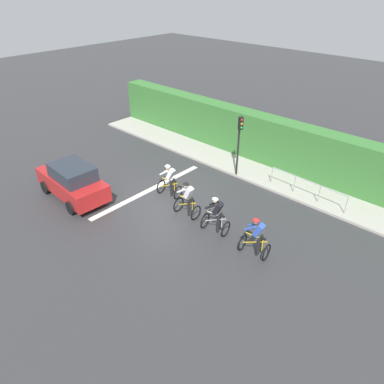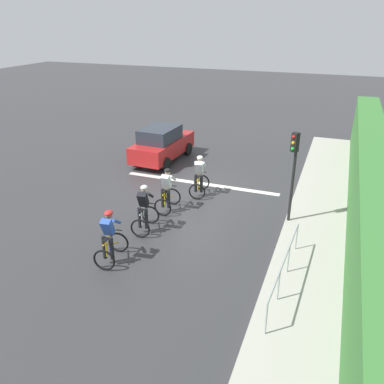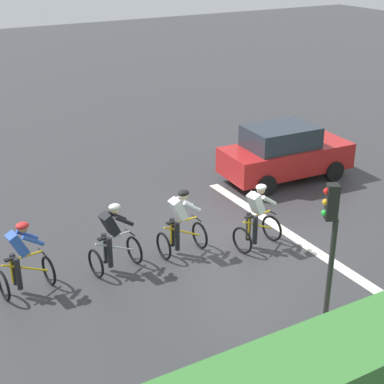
{
  "view_description": "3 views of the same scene",
  "coord_description": "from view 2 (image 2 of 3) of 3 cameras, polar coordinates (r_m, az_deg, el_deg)",
  "views": [
    {
      "loc": [
        10.0,
        11.06,
        9.35
      ],
      "look_at": [
        0.11,
        1.95,
        1.2
      ],
      "focal_mm": 33.86,
      "sensor_mm": 36.0,
      "label": 1
    },
    {
      "loc": [
        -5.38,
        14.12,
        6.79
      ],
      "look_at": [
        -0.85,
        2.16,
        1.07
      ],
      "focal_mm": 37.05,
      "sensor_mm": 36.0,
      "label": 2
    },
    {
      "loc": [
        -10.7,
        7.79,
        7.14
      ],
      "look_at": [
        0.94,
        1.14,
        1.23
      ],
      "focal_mm": 54.84,
      "sensor_mm": 36.0,
      "label": 3
    }
  ],
  "objects": [
    {
      "name": "ground_plane",
      "position": [
        16.57,
        -0.09,
        -0.11
      ],
      "size": [
        80.0,
        80.0,
        0.0
      ],
      "primitive_type": "plane",
      "color": "#333335"
    },
    {
      "name": "sidewalk_kerb",
      "position": [
        13.86,
        18.52,
        -6.35
      ],
      "size": [
        2.8,
        24.09,
        0.12
      ],
      "primitive_type": "cube",
      "color": "#ADA89E",
      "rests_on": "ground"
    },
    {
      "name": "stone_wall_low",
      "position": [
        13.78,
        22.39,
        -5.95
      ],
      "size": [
        0.44,
        24.09,
        0.64
      ],
      "primitive_type": "cube",
      "color": "gray",
      "rests_on": "ground"
    },
    {
      "name": "hedge_wall",
      "position": [
        13.35,
        24.34,
        -2.32
      ],
      "size": [
        1.1,
        24.09,
        2.68
      ],
      "primitive_type": "cube",
      "color": "#387533",
      "rests_on": "ground"
    },
    {
      "name": "road_marking_stop_line",
      "position": [
        17.5,
        1.17,
        1.26
      ],
      "size": [
        7.0,
        0.3,
        0.01
      ],
      "primitive_type": "cube",
      "color": "silver",
      "rests_on": "ground"
    },
    {
      "name": "cyclist_lead",
      "position": [
        11.96,
        -11.77,
        -6.55
      ],
      "size": [
        0.81,
        1.15,
        1.66
      ],
      "color": "black",
      "rests_on": "ground"
    },
    {
      "name": "cyclist_second",
      "position": [
        13.44,
        -6.88,
        -2.58
      ],
      "size": [
        0.82,
        1.16,
        1.66
      ],
      "color": "black",
      "rests_on": "ground"
    },
    {
      "name": "cyclist_mid",
      "position": [
        14.79,
        -3.61,
        0.12
      ],
      "size": [
        0.72,
        1.11,
        1.66
      ],
      "color": "black",
      "rests_on": "ground"
    },
    {
      "name": "cyclist_fourth",
      "position": [
        16.08,
        1.06,
        2.2
      ],
      "size": [
        0.84,
        1.17,
        1.66
      ],
      "color": "black",
      "rests_on": "ground"
    },
    {
      "name": "car_red",
      "position": [
        20.12,
        -4.35,
        6.92
      ],
      "size": [
        2.05,
        4.18,
        1.76
      ],
      "color": "#B21E1E",
      "rests_on": "ground"
    },
    {
      "name": "traffic_light_near_crossing",
      "position": [
        13.67,
        14.39,
        3.79
      ],
      "size": [
        0.27,
        0.29,
        3.34
      ],
      "color": "black",
      "rests_on": "ground"
    },
    {
      "name": "pedestrian_railing_kerbside",
      "position": [
        10.89,
        13.2,
        -10.02
      ],
      "size": [
        0.23,
        3.96,
        1.03
      ],
      "color": "#999EA3",
      "rests_on": "ground"
    }
  ]
}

